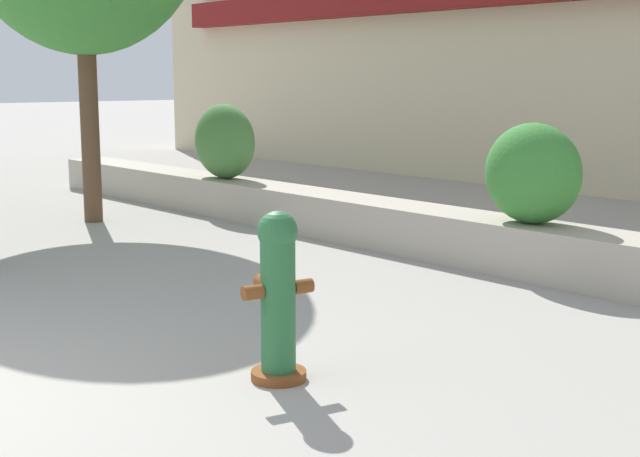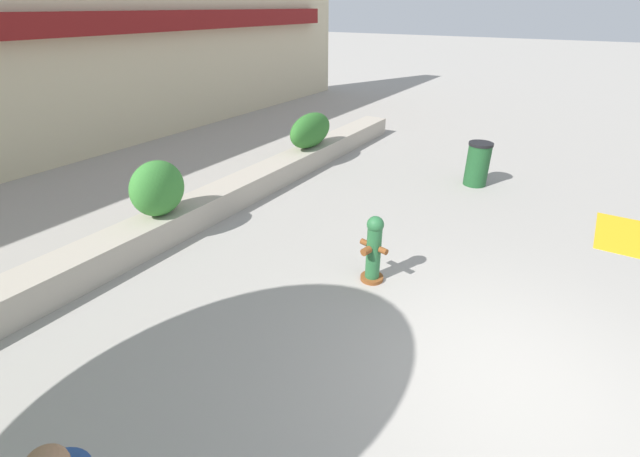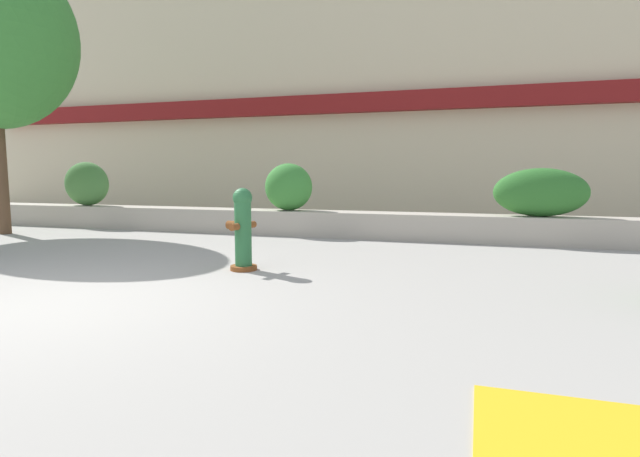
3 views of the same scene
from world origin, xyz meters
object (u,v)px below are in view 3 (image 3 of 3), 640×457
object	(u,v)px
hedge_bush_2	(541,192)
fire_hydrant	(243,228)
hedge_bush_1	(289,187)
hedge_bush_0	(87,184)

from	to	relation	value
hedge_bush_2	fire_hydrant	bearing A→B (deg)	-136.76
hedge_bush_2	fire_hydrant	distance (m)	5.47
hedge_bush_1	hedge_bush_2	distance (m)	4.78
hedge_bush_2	fire_hydrant	xyz separation A→B (m)	(-3.98, -3.74, -0.38)
hedge_bush_2	hedge_bush_1	bearing A→B (deg)	180.00
hedge_bush_0	hedge_bush_1	distance (m)	5.12
hedge_bush_0	fire_hydrant	world-z (taller)	hedge_bush_0
hedge_bush_0	fire_hydrant	xyz separation A→B (m)	(5.92, -3.74, -0.46)
hedge_bush_1	hedge_bush_2	xyz separation A→B (m)	(4.78, 0.00, -0.05)
hedge_bush_1	fire_hydrant	xyz separation A→B (m)	(0.80, -3.74, -0.43)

